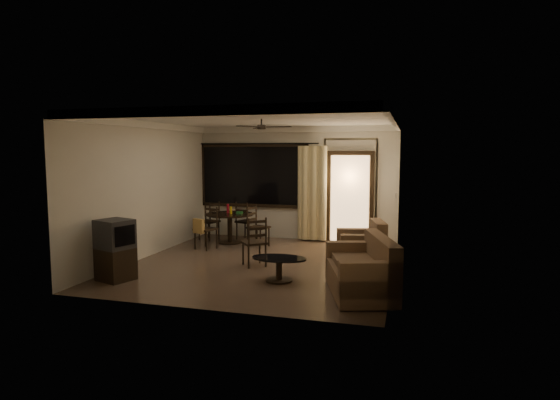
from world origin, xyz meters
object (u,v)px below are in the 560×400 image
(dining_table, at_px, (230,220))
(dining_chair_west, at_px, (209,228))
(dining_chair_south, at_px, (206,236))
(armchair, at_px, (364,248))
(tv_cabinet, at_px, (115,250))
(side_chair, at_px, (255,251))
(dining_chair_north, at_px, (246,228))
(dining_chair_east, at_px, (258,234))
(coffee_table, at_px, (279,265))
(sofa, at_px, (364,272))

(dining_table, relative_size, dining_chair_west, 1.19)
(dining_chair_south, bearing_deg, dining_chair_west, 127.48)
(armchair, bearing_deg, dining_chair_west, 142.85)
(dining_table, height_order, dining_chair_south, dining_chair_south)
(dining_chair_south, distance_m, armchair, 3.64)
(tv_cabinet, relative_size, side_chair, 1.09)
(dining_chair_north, bearing_deg, dining_chair_west, 32.57)
(dining_chair_west, bearing_deg, side_chair, 58.34)
(dining_chair_east, height_order, coffee_table, dining_chair_east)
(dining_table, distance_m, dining_chair_west, 0.75)
(dining_chair_west, height_order, coffee_table, dining_chair_west)
(dining_chair_north, bearing_deg, dining_table, 81.89)
(dining_table, xyz_separation_m, coffee_table, (2.05, -2.89, -0.29))
(dining_chair_east, distance_m, armchair, 2.80)
(coffee_table, bearing_deg, tv_cabinet, -165.88)
(tv_cabinet, xyz_separation_m, side_chair, (1.96, 1.57, -0.24))
(dining_chair_east, distance_m, tv_cabinet, 3.63)
(tv_cabinet, distance_m, side_chair, 2.53)
(dining_chair_east, relative_size, armchair, 0.92)
(dining_table, bearing_deg, dining_chair_west, 158.96)
(dining_chair_north, height_order, side_chair, side_chair)
(dining_chair_east, distance_m, side_chair, 1.82)
(dining_chair_west, bearing_deg, tv_cabinet, 17.25)
(dining_chair_east, height_order, tv_cabinet, tv_cabinet)
(dining_chair_west, height_order, tv_cabinet, tv_cabinet)
(dining_chair_west, xyz_separation_m, side_chair, (1.95, -2.25, 0.00))
(dining_table, xyz_separation_m, side_chair, (1.31, -2.00, -0.28))
(sofa, bearing_deg, dining_chair_west, 122.94)
(tv_cabinet, relative_size, armchair, 1.01)
(armchair, bearing_deg, coffee_table, -145.59)
(coffee_table, bearing_deg, dining_chair_east, 115.33)
(dining_chair_north, distance_m, sofa, 4.95)
(dining_chair_south, bearing_deg, side_chair, -19.74)
(dining_table, height_order, dining_chair_west, dining_chair_west)
(side_chair, bearing_deg, sofa, 113.00)
(dining_table, xyz_separation_m, tv_cabinet, (-0.66, -3.57, -0.04))
(tv_cabinet, distance_m, coffee_table, 2.80)
(sofa, bearing_deg, dining_chair_east, 115.15)
(dining_chair_west, height_order, dining_chair_north, same)
(coffee_table, bearing_deg, dining_chair_south, 138.03)
(tv_cabinet, bearing_deg, side_chair, 57.41)
(dining_chair_south, relative_size, sofa, 0.53)
(dining_table, bearing_deg, dining_chair_south, -107.52)
(dining_table, bearing_deg, sofa, -42.67)
(dining_chair_west, xyz_separation_m, sofa, (4.15, -3.47, 0.06))
(dining_chair_east, height_order, sofa, dining_chair_east)
(dining_chair_north, bearing_deg, sofa, 148.73)
(dining_table, height_order, sofa, dining_table)
(dining_chair_east, xyz_separation_m, armchair, (2.52, -1.22, 0.07))
(coffee_table, relative_size, side_chair, 0.98)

